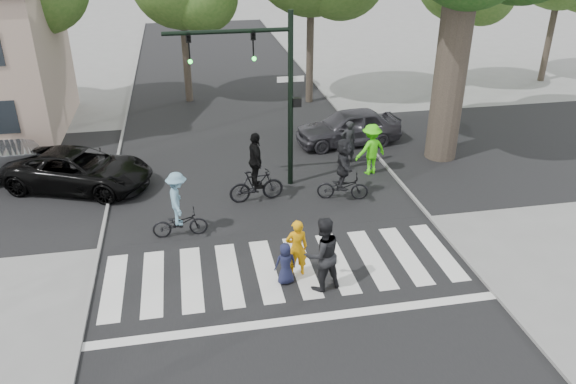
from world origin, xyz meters
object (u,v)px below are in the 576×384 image
traffic_signal (265,77)px  pedestrian_child (285,264)px  car_grey (348,127)px  pedestrian_adult (322,254)px  pedestrian_woman (297,248)px  cyclist_left (179,209)px  cyclist_mid (256,174)px  car_suv (79,170)px  cyclist_right (343,173)px

traffic_signal → pedestrian_child: bearing=-94.2°
car_grey → pedestrian_adult: bearing=-25.0°
pedestrian_woman → cyclist_left: (-3.00, 2.60, 0.07)m
cyclist_mid → traffic_signal: bearing=64.1°
pedestrian_adult → cyclist_left: bearing=-58.0°
car_suv → pedestrian_adult: bearing=-115.6°
cyclist_mid → car_grey: 6.27m
cyclist_mid → cyclist_right: bearing=-8.4°
cyclist_right → pedestrian_woman: bearing=-120.9°
cyclist_left → cyclist_right: cyclist_right is taller
cyclist_right → car_grey: size_ratio=0.50×
pedestrian_woman → cyclist_mid: cyclist_mid is taller
traffic_signal → pedestrian_adult: size_ratio=2.96×
cyclist_mid → car_grey: (4.46, 4.41, -0.25)m
pedestrian_woman → pedestrian_adult: 0.89m
cyclist_left → car_grey: (7.01, 6.25, -0.15)m
cyclist_right → cyclist_mid: bearing=171.6°
cyclist_right → car_grey: cyclist_right is taller
pedestrian_adult → pedestrian_child: bearing=-38.6°
pedestrian_adult → car_suv: bearing=-61.5°
traffic_signal → car_suv: traffic_signal is taller
traffic_signal → pedestrian_woman: bearing=-90.7°
pedestrian_adult → cyclist_left: cyclist_left is taller
pedestrian_woman → traffic_signal: bearing=-91.1°
pedestrian_woman → car_suv: size_ratio=0.33×
pedestrian_child → car_grey: car_grey is taller
traffic_signal → pedestrian_child: (-0.43, -5.84, -3.32)m
pedestrian_woman → cyclist_right: bearing=-121.3°
pedestrian_woman → cyclist_mid: bearing=-84.6°
car_grey → pedestrian_child: bearing=-30.4°
pedestrian_adult → cyclist_mid: size_ratio=0.84×
pedestrian_woman → cyclist_left: bearing=-41.3°
car_grey → cyclist_left: bearing=-53.2°
traffic_signal → cyclist_right: bearing=-32.5°
traffic_signal → cyclist_left: size_ratio=2.91×
pedestrian_woman → car_grey: 9.72m
cyclist_left → car_suv: 5.20m
cyclist_left → cyclist_mid: cyclist_mid is taller
pedestrian_woman → car_suv: 9.15m
pedestrian_adult → cyclist_left: size_ratio=0.98×
cyclist_mid → car_suv: (-5.90, 2.13, -0.29)m
cyclist_right → pedestrian_adult: bearing=-111.9°
cyclist_left → pedestrian_child: bearing=-47.8°
pedestrian_adult → cyclist_right: bearing=-126.7°
pedestrian_woman → cyclist_right: (2.41, 4.03, 0.15)m
pedestrian_child → pedestrian_adult: size_ratio=0.58×
car_suv → pedestrian_child: bearing=-117.9°
car_suv → car_grey: size_ratio=1.15×
pedestrian_child → cyclist_right: (2.77, 4.34, 0.39)m
pedestrian_adult → cyclist_mid: bearing=-94.2°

